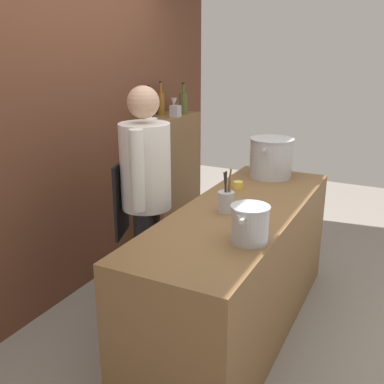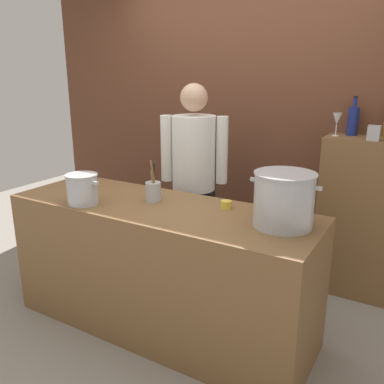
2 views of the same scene
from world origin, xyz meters
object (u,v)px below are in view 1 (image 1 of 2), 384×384
(wine_bottle_olive, at_px, (183,103))
(spice_tin_silver, at_px, (175,111))
(wine_glass_short, at_px, (151,107))
(wine_bottle_cobalt, at_px, (149,106))
(wine_bottle_amber, at_px, (161,102))
(stockpot_small, at_px, (250,224))
(utensil_crock, at_px, (226,201))
(wine_glass_tall, at_px, (174,103))
(chef, at_px, (146,190))
(stockpot_large, at_px, (271,158))
(butter_jar, at_px, (238,185))

(wine_bottle_olive, bearing_deg, spice_tin_silver, -171.52)
(wine_glass_short, xyz_separation_m, spice_tin_silver, (0.28, -0.09, -0.07))
(wine_bottle_cobalt, distance_m, wine_bottle_amber, 0.25)
(stockpot_small, distance_m, utensil_crock, 0.46)
(utensil_crock, relative_size, spice_tin_silver, 2.68)
(stockpot_small, relative_size, wine_glass_tall, 1.78)
(chef, relative_size, stockpot_large, 4.09)
(wine_bottle_olive, height_order, wine_bottle_amber, wine_bottle_amber)
(stockpot_large, xyz_separation_m, wine_glass_short, (0.02, 1.12, 0.33))
(wine_bottle_cobalt, height_order, spice_tin_silver, wine_bottle_cobalt)
(chef, distance_m, stockpot_small, 0.94)
(wine_bottle_cobalt, height_order, wine_glass_tall, wine_bottle_cobalt)
(butter_jar, relative_size, wine_glass_short, 0.41)
(utensil_crock, bearing_deg, wine_bottle_olive, 36.58)
(butter_jar, bearing_deg, stockpot_small, -155.15)
(butter_jar, relative_size, wine_glass_tall, 0.47)
(utensil_crock, height_order, wine_bottle_amber, wine_bottle_amber)
(stockpot_large, bearing_deg, wine_bottle_olive, 63.86)
(stockpot_small, xyz_separation_m, wine_glass_tall, (1.72, 1.41, 0.38))
(stockpot_large, relative_size, wine_bottle_cobalt, 1.37)
(stockpot_large, xyz_separation_m, spice_tin_silver, (0.30, 1.03, 0.27))
(chef, height_order, stockpot_large, chef)
(wine_bottle_cobalt, bearing_deg, chef, -149.46)
(butter_jar, bearing_deg, wine_bottle_olive, 45.52)
(utensil_crock, bearing_deg, wine_glass_tall, 39.69)
(spice_tin_silver, bearing_deg, chef, -160.23)
(stockpot_small, bearing_deg, spice_tin_silver, 39.91)
(utensil_crock, xyz_separation_m, wine_bottle_cobalt, (1.03, 1.20, 0.41))
(wine_bottle_cobalt, xyz_separation_m, wine_glass_tall, (0.33, -0.07, -0.01))
(wine_bottle_olive, bearing_deg, chef, -161.87)
(butter_jar, xyz_separation_m, spice_tin_silver, (0.71, 0.91, 0.40))
(spice_tin_silver, bearing_deg, wine_glass_short, 162.66)
(wine_glass_short, bearing_deg, chef, -150.86)
(stockpot_small, distance_m, wine_glass_short, 1.94)
(butter_jar, distance_m, wine_glass_tall, 1.41)
(chef, relative_size, butter_jar, 23.12)
(butter_jar, relative_size, wine_bottle_cobalt, 0.24)
(chef, height_order, wine_bottle_cobalt, chef)
(wine_bottle_amber, distance_m, wine_glass_tall, 0.13)
(utensil_crock, distance_m, butter_jar, 0.51)
(chef, bearing_deg, spice_tin_silver, 179.84)
(stockpot_small, xyz_separation_m, spice_tin_silver, (1.57, 1.31, 0.32))
(utensil_crock, height_order, spice_tin_silver, spice_tin_silver)
(stockpot_large, distance_m, wine_bottle_amber, 1.32)
(wine_glass_tall, bearing_deg, wine_glass_short, -177.96)
(utensil_crock, relative_size, wine_bottle_cobalt, 0.96)
(butter_jar, distance_m, wine_bottle_olive, 1.40)
(butter_jar, relative_size, wine_bottle_olive, 0.24)
(wine_bottle_cobalt, relative_size, wine_bottle_amber, 0.94)
(wine_glass_short, relative_size, spice_tin_silver, 1.65)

